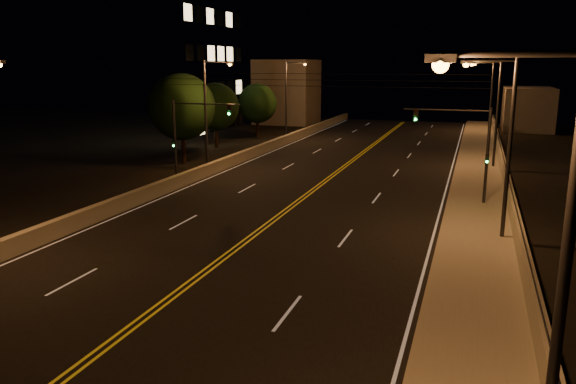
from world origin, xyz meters
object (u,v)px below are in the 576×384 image
(streetlight_2, at_px, (494,107))
(tree_1, at_px, (215,107))
(building_tower, at_px, (118,2))
(tree_0, at_px, (182,107))
(tree_2, at_px, (257,103))
(streetlight_0, at_px, (546,269))
(streetlight_1, at_px, (504,138))
(streetlight_3, at_px, (489,92))
(traffic_signal_left, at_px, (187,132))
(traffic_signal_right, at_px, (470,144))
(streetlight_6, at_px, (288,95))
(streetlight_5, at_px, (209,108))

(streetlight_2, bearing_deg, tree_1, 170.55)
(building_tower, distance_m, tree_1, 18.11)
(tree_0, bearing_deg, tree_2, 91.55)
(streetlight_0, xyz_separation_m, tree_2, (-25.75, 52.02, -1.14))
(streetlight_1, relative_size, streetlight_3, 1.00)
(streetlight_1, height_order, streetlight_3, same)
(tree_1, bearing_deg, tree_2, 84.30)
(streetlight_0, distance_m, streetlight_2, 38.24)
(streetlight_1, relative_size, traffic_signal_left, 1.46)
(tree_1, bearing_deg, streetlight_2, -9.45)
(streetlight_1, xyz_separation_m, traffic_signal_left, (-20.30, 6.84, -1.28))
(streetlight_0, bearing_deg, traffic_signal_left, 129.13)
(traffic_signal_right, bearing_deg, building_tower, 150.65)
(traffic_signal_left, bearing_deg, streetlight_6, 92.52)
(traffic_signal_left, bearing_deg, streetlight_3, 63.39)
(traffic_signal_right, xyz_separation_m, tree_0, (-23.71, 8.24, 1.06))
(streetlight_6, height_order, tree_2, streetlight_6)
(streetlight_6, relative_size, traffic_signal_right, 1.46)
(traffic_signal_left, distance_m, tree_2, 27.62)
(tree_0, bearing_deg, streetlight_1, -30.87)
(traffic_signal_right, height_order, traffic_signal_left, same)
(building_tower, bearing_deg, streetlight_5, -40.44)
(streetlight_3, height_order, tree_1, streetlight_3)
(streetlight_1, height_order, traffic_signal_right, streetlight_1)
(traffic_signal_right, distance_m, tree_0, 25.13)
(tree_0, bearing_deg, streetlight_5, -33.87)
(streetlight_5, bearing_deg, streetlight_6, 90.00)
(streetlight_3, distance_m, tree_1, 35.09)
(streetlight_5, bearing_deg, building_tower, 139.56)
(streetlight_6, distance_m, tree_1, 9.52)
(streetlight_6, xyz_separation_m, tree_2, (-4.33, 1.46, -1.14))
(streetlight_2, relative_size, streetlight_5, 1.00)
(streetlight_3, bearing_deg, tree_0, -128.03)
(tree_0, bearing_deg, tree_1, 98.64)
(streetlight_1, xyz_separation_m, tree_2, (-25.75, 33.92, -1.14))
(streetlight_3, distance_m, traffic_signal_left, 45.33)
(streetlight_3, bearing_deg, traffic_signal_right, -92.16)
(streetlight_1, distance_m, traffic_signal_left, 21.46)
(tree_0, relative_size, tree_1, 1.17)
(tree_1, bearing_deg, streetlight_0, -57.99)
(streetlight_2, relative_size, traffic_signal_right, 1.46)
(streetlight_5, relative_size, tree_2, 1.40)
(streetlight_3, height_order, streetlight_6, same)
(building_tower, bearing_deg, streetlight_3, 24.76)
(streetlight_5, bearing_deg, tree_1, 113.57)
(traffic_signal_right, bearing_deg, streetlight_5, 164.06)
(tree_2, bearing_deg, streetlight_0, -63.66)
(streetlight_0, bearing_deg, tree_1, 122.01)
(streetlight_1, xyz_separation_m, streetlight_6, (-21.42, 32.46, 0.00))
(traffic_signal_right, height_order, tree_2, tree_2)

